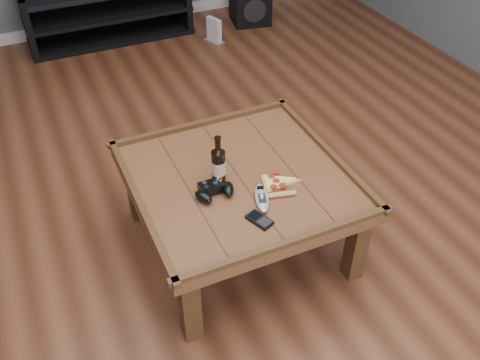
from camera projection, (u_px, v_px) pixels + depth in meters
name	position (u px, v px, depth m)	size (l,w,h in m)	color
ground	(239.00, 243.00, 2.82)	(6.00, 6.00, 0.00)	#482314
baseboard	(105.00, 22.00, 4.88)	(5.00, 0.02, 0.10)	silver
coffee_table	(239.00, 186.00, 2.57)	(1.03, 1.03, 0.48)	#4E3016
media_console	(108.00, 11.00, 4.59)	(1.40, 0.45, 0.50)	black
beer_bottle	(218.00, 164.00, 2.44)	(0.07, 0.07, 0.25)	black
game_controller	(214.00, 190.00, 2.41)	(0.21, 0.14, 0.06)	black
pizza_slice	(277.00, 184.00, 2.48)	(0.20, 0.27, 0.03)	tan
smartphone	(260.00, 220.00, 2.29)	(0.10, 0.13, 0.02)	black
remote_control	(262.00, 198.00, 2.39)	(0.12, 0.20, 0.03)	#9FA5AD
subwoofer	(250.00, 4.00, 4.91)	(0.39, 0.39, 0.33)	black
game_console	(214.00, 31.00, 4.62)	(0.14, 0.19, 0.21)	slate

